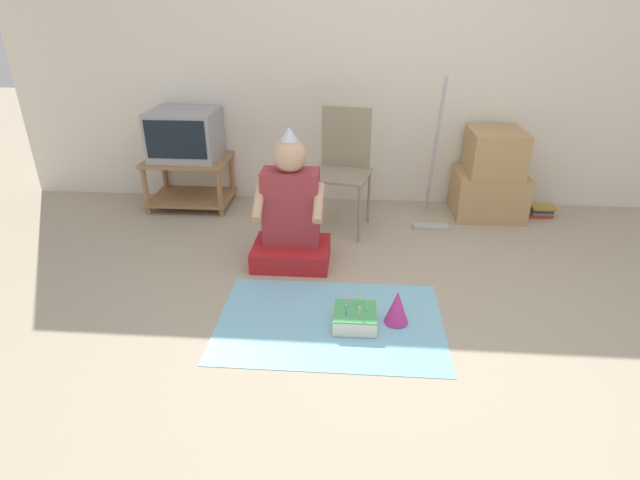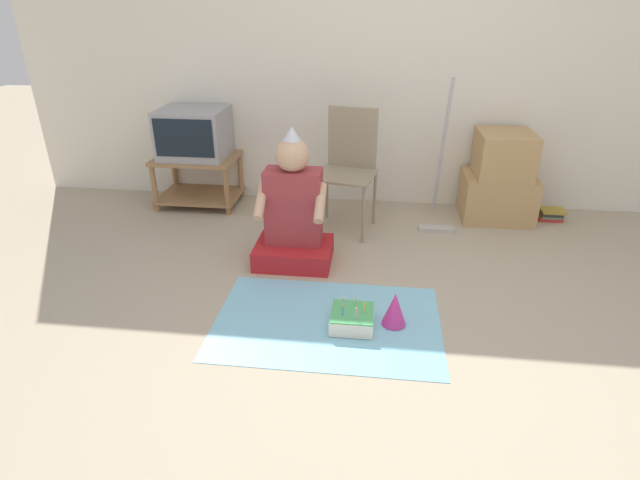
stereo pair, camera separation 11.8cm
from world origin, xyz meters
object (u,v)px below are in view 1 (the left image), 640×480
object	(u,v)px
folding_chair	(342,161)
book_pile	(541,211)
person_seated	(291,216)
cardboard_box_stack	(491,177)
tv	(185,134)
dust_mop	(433,184)
birthday_cake	(355,318)
party_hat_blue	(397,307)

from	to	relation	value
folding_chair	book_pile	xyz separation A→B (m)	(1.68, 0.30, -0.48)
book_pile	person_seated	distance (m)	2.24
folding_chair	person_seated	bearing A→B (deg)	-116.20
cardboard_box_stack	book_pile	bearing A→B (deg)	0.10
tv	folding_chair	world-z (taller)	folding_chair
dust_mop	birthday_cake	world-z (taller)	dust_mop
book_pile	folding_chair	bearing A→B (deg)	-169.90
tv	birthday_cake	bearing A→B (deg)	-49.51
birthday_cake	party_hat_blue	xyz separation A→B (m)	(0.23, 0.05, 0.05)
cardboard_box_stack	person_seated	bearing A→B (deg)	-148.32
folding_chair	tv	bearing A→B (deg)	166.64
dust_mop	party_hat_blue	world-z (taller)	dust_mop
party_hat_blue	person_seated	bearing A→B (deg)	134.61
folding_chair	birthday_cake	bearing A→B (deg)	-84.71
person_seated	cardboard_box_stack	bearing A→B (deg)	31.68
cardboard_box_stack	party_hat_blue	xyz separation A→B (m)	(-0.86, -1.65, -0.23)
cardboard_box_stack	party_hat_blue	world-z (taller)	cardboard_box_stack
birthday_cake	tv	bearing A→B (deg)	130.49
folding_chair	dust_mop	bearing A→B (deg)	5.72
tv	dust_mop	bearing A→B (deg)	-6.79
tv	book_pile	xyz separation A→B (m)	(3.02, -0.02, -0.59)
tv	party_hat_blue	distance (m)	2.44
tv	party_hat_blue	world-z (taller)	tv
dust_mop	person_seated	world-z (taller)	dust_mop
folding_chair	birthday_cake	xyz separation A→B (m)	(0.13, -1.40, -0.48)
tv	birthday_cake	world-z (taller)	tv
folding_chair	birthday_cake	world-z (taller)	folding_chair
book_pile	tv	bearing A→B (deg)	179.68
dust_mop	birthday_cake	bearing A→B (deg)	-111.90
folding_chair	dust_mop	distance (m)	0.75
tv	cardboard_box_stack	size ratio (longest dim) A/B	0.76
book_pile	party_hat_blue	xyz separation A→B (m)	(-1.32, -1.65, 0.06)
person_seated	party_hat_blue	bearing A→B (deg)	-45.39
book_pile	birthday_cake	world-z (taller)	birthday_cake
folding_chair	person_seated	xyz separation A→B (m)	(-0.32, -0.66, -0.19)
folding_chair	book_pile	size ratio (longest dim) A/B	4.46
dust_mop	party_hat_blue	size ratio (longest dim) A/B	5.94
folding_chair	dust_mop	size ratio (longest dim) A/B	0.78
book_pile	birthday_cake	distance (m)	2.30
tv	cardboard_box_stack	xyz separation A→B (m)	(2.56, -0.02, -0.30)
person_seated	birthday_cake	world-z (taller)	person_seated
birthday_cake	party_hat_blue	bearing A→B (deg)	11.50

